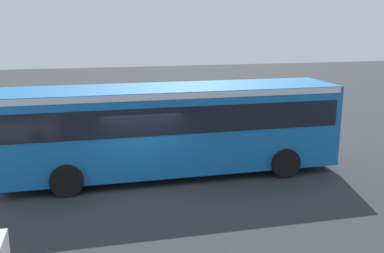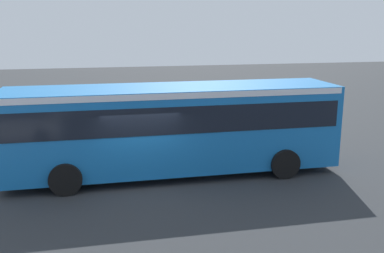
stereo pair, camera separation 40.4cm
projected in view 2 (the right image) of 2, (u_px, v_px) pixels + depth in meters
name	position (u px, v px, depth m)	size (l,w,h in m)	color
ground	(141.00, 186.00, 14.63)	(80.00, 80.00, 0.00)	#2D3033
city_bus	(174.00, 122.00, 15.38)	(11.54, 2.85, 3.15)	#196BB7
lane_dash_leftmost	(277.00, 151.00, 18.49)	(2.00, 0.20, 0.01)	silver
lane_dash_left	(184.00, 157.00, 17.68)	(2.00, 0.20, 0.01)	silver
lane_dash_centre	(82.00, 164.00, 16.86)	(2.00, 0.20, 0.01)	silver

